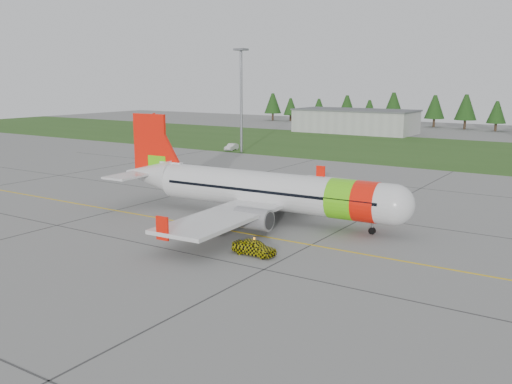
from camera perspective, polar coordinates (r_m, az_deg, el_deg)
The scene contains 9 objects.
ground at distance 50.87m, azimuth -8.82°, elevation -5.66°, with size 320.00×320.00×0.00m, color gray.
aircraft at distance 60.16m, azimuth 0.86°, elevation 0.14°, with size 35.21×32.41×10.66m.
follow_me_car at distance 48.14m, azimuth -0.18°, elevation -4.06°, with size 1.59×1.35×3.95m, color #D0C80B.
service_van at distance 118.69m, azimuth -2.47°, elevation 5.19°, with size 1.46×1.37×4.17m, color silver.
grass_strip at distance 123.38m, azimuth 17.49°, elevation 3.95°, with size 320.00×50.00×0.03m, color #30561E.
taxi_guideline at distance 56.81m, azimuth -3.43°, elevation -3.73°, with size 120.00×0.25×0.02m, color gold.
hangar_west at distance 159.38m, azimuth 9.87°, elevation 6.94°, with size 32.00×14.00×6.00m, color #A8A8A3.
floodlight_mast at distance 114.26m, azimuth -1.48°, elevation 8.94°, with size 0.50×0.50×20.00m, color slate.
treeline at distance 177.36m, azimuth 22.58°, elevation 7.32°, with size 160.00×8.00×10.00m, color #1C3F14, non-canonical shape.
Camera 1 is at (32.73, -36.04, 14.75)m, focal length 40.00 mm.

